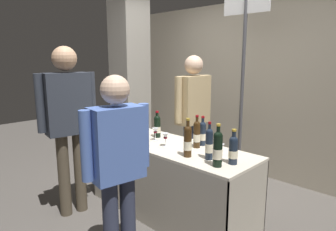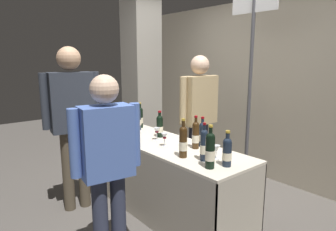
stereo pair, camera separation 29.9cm
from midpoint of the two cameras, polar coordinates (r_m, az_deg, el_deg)
name	(u,v)px [view 2 (the right image)]	position (r m, az deg, el deg)	size (l,w,h in m)	color
ground_plane	(168,213)	(3.37, 2.68, -18.36)	(12.00, 12.00, 0.00)	#514C47
back_partition	(265,90)	(4.33, 20.10, 4.57)	(6.34, 0.12, 2.42)	#B2A893
concrete_pillar	(141,64)	(4.69, -3.35, 9.98)	(0.46, 0.46, 3.13)	gray
tasting_table	(168,166)	(3.14, 2.76, -9.85)	(1.89, 0.65, 0.78)	beige
featured_wine_bottle	(204,145)	(2.58, 10.29, -5.63)	(0.07, 0.07, 0.34)	#192333
display_bottle_0	(160,126)	(3.29, 0.98, -2.01)	(0.08, 0.08, 0.30)	black
display_bottle_1	(196,135)	(2.90, 8.31, -3.71)	(0.07, 0.07, 0.33)	#38230F
display_bottle_2	(210,150)	(2.41, 11.70, -6.57)	(0.08, 0.08, 0.36)	black
display_bottle_3	(140,117)	(3.74, -3.12, -0.35)	(0.07, 0.07, 0.32)	black
display_bottle_4	(137,121)	(3.44, -3.62, -1.19)	(0.08, 0.08, 0.34)	#192333
display_bottle_5	(183,141)	(2.63, 6.21, -4.99)	(0.07, 0.07, 0.35)	#38230F
display_bottle_6	(138,119)	(3.63, -3.45, -0.72)	(0.07, 0.07, 0.31)	#192333
display_bottle_7	(227,151)	(2.49, 14.77, -6.75)	(0.08, 0.08, 0.30)	#192333
display_bottle_8	(202,134)	(2.98, 9.52, -3.55)	(0.07, 0.07, 0.30)	#192333
wine_glass_near_vendor	(216,149)	(2.66, 12.53, -6.45)	(0.07, 0.07, 0.12)	silver
wine_glass_mid	(156,131)	(3.17, 0.43, -3.04)	(0.07, 0.07, 0.14)	silver
wine_glass_near_taster	(165,137)	(2.95, 2.23, -4.12)	(0.07, 0.07, 0.14)	silver
vendor_presenter	(199,109)	(3.71, 8.31, 1.19)	(0.23, 0.65, 1.68)	#2D3347
taster_foreground_right	(107,158)	(2.26, -7.97, -8.28)	(0.26, 0.55, 1.54)	#2D3347
taster_foreground_left	(72,113)	(3.23, -15.55, 0.38)	(0.28, 0.60, 1.77)	#4C4233
booth_signpost	(251,71)	(3.72, 17.95, 8.15)	(0.60, 0.04, 2.39)	#47474C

